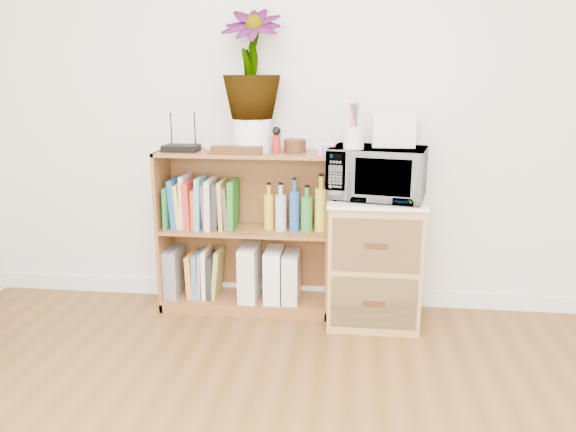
# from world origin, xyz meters

# --- Properties ---
(skirting_board) EXTENTS (4.00, 0.02, 0.10)m
(skirting_board) POSITION_xyz_m (0.00, 2.24, 0.05)
(skirting_board) COLOR white
(skirting_board) RESTS_ON ground
(bookshelf) EXTENTS (1.00, 0.30, 0.95)m
(bookshelf) POSITION_xyz_m (-0.35, 2.10, 0.47)
(bookshelf) COLOR brown
(bookshelf) RESTS_ON ground
(wicker_unit) EXTENTS (0.50, 0.45, 0.70)m
(wicker_unit) POSITION_xyz_m (0.40, 2.02, 0.35)
(wicker_unit) COLOR #9E7542
(wicker_unit) RESTS_ON ground
(microwave) EXTENTS (0.56, 0.43, 0.28)m
(microwave) POSITION_xyz_m (0.40, 2.02, 0.86)
(microwave) COLOR silver
(microwave) RESTS_ON wicker_unit
(pen_cup) EXTENTS (0.11, 0.11, 0.12)m
(pen_cup) POSITION_xyz_m (0.27, 1.94, 1.06)
(pen_cup) COLOR silver
(pen_cup) RESTS_ON microwave
(small_appliance) EXTENTS (0.23, 0.19, 0.18)m
(small_appliance) POSITION_xyz_m (0.48, 2.08, 1.09)
(small_appliance) COLOR white
(small_appliance) RESTS_ON microwave
(router) EXTENTS (0.20, 0.14, 0.04)m
(router) POSITION_xyz_m (-0.71, 2.08, 0.97)
(router) COLOR black
(router) RESTS_ON bookshelf
(white_bowl) EXTENTS (0.13, 0.13, 0.03)m
(white_bowl) POSITION_xyz_m (-0.50, 2.07, 0.97)
(white_bowl) COLOR white
(white_bowl) RESTS_ON bookshelf
(plant_pot) EXTENTS (0.22, 0.22, 0.19)m
(plant_pot) POSITION_xyz_m (-0.30, 2.12, 1.04)
(plant_pot) COLOR white
(plant_pot) RESTS_ON bookshelf
(potted_plant) EXTENTS (0.33, 0.33, 0.59)m
(potted_plant) POSITION_xyz_m (-0.30, 2.12, 1.43)
(potted_plant) COLOR #338039
(potted_plant) RESTS_ON plant_pot
(trinket_box) EXTENTS (0.28, 0.07, 0.05)m
(trinket_box) POSITION_xyz_m (-0.37, 2.00, 0.97)
(trinket_box) COLOR #371A0F
(trinket_box) RESTS_ON bookshelf
(kokeshi_doll) EXTENTS (0.05, 0.05, 0.10)m
(kokeshi_doll) POSITION_xyz_m (-0.16, 2.06, 1.00)
(kokeshi_doll) COLOR maroon
(kokeshi_doll) RESTS_ON bookshelf
(wooden_bowl) EXTENTS (0.12, 0.12, 0.07)m
(wooden_bowl) POSITION_xyz_m (-0.06, 2.11, 0.99)
(wooden_bowl) COLOR #34200E
(wooden_bowl) RESTS_ON bookshelf
(paint_jars) EXTENTS (0.11, 0.04, 0.06)m
(paint_jars) POSITION_xyz_m (0.12, 2.01, 0.98)
(paint_jars) COLOR pink
(paint_jars) RESTS_ON bookshelf
(file_box) EXTENTS (0.09, 0.23, 0.29)m
(file_box) POSITION_xyz_m (-0.79, 2.10, 0.21)
(file_box) COLOR slate
(file_box) RESTS_ON bookshelf
(magazine_holder_left) EXTENTS (0.10, 0.26, 0.33)m
(magazine_holder_left) POSITION_xyz_m (-0.33, 2.09, 0.23)
(magazine_holder_left) COLOR silver
(magazine_holder_left) RESTS_ON bookshelf
(magazine_holder_mid) EXTENTS (0.10, 0.25, 0.31)m
(magazine_holder_mid) POSITION_xyz_m (-0.18, 2.09, 0.22)
(magazine_holder_mid) COLOR white
(magazine_holder_mid) RESTS_ON bookshelf
(magazine_holder_right) EXTENTS (0.09, 0.23, 0.29)m
(magazine_holder_right) POSITION_xyz_m (-0.08, 2.09, 0.21)
(magazine_holder_right) COLOR silver
(magazine_holder_right) RESTS_ON bookshelf
(cookbooks) EXTENTS (0.41, 0.20, 0.31)m
(cookbooks) POSITION_xyz_m (-0.60, 2.10, 0.64)
(cookbooks) COLOR #1B652C
(cookbooks) RESTS_ON bookshelf
(liquor_bottles) EXTENTS (0.37, 0.07, 0.32)m
(liquor_bottles) POSITION_xyz_m (-0.05, 2.10, 0.64)
(liquor_bottles) COLOR gold
(liquor_bottles) RESTS_ON bookshelf
(lower_books) EXTENTS (0.21, 0.19, 0.29)m
(lower_books) POSITION_xyz_m (-0.60, 2.10, 0.21)
(lower_books) COLOR orange
(lower_books) RESTS_ON bookshelf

